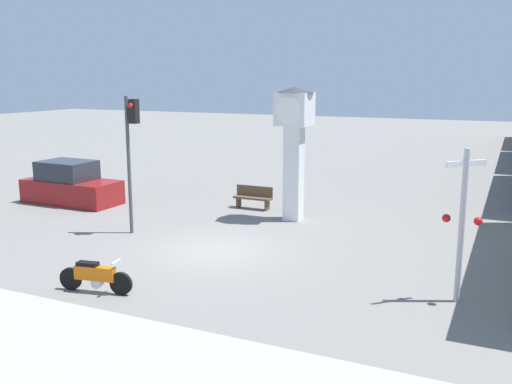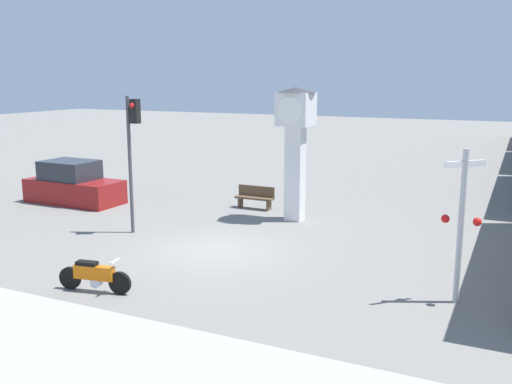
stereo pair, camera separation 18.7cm
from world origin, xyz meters
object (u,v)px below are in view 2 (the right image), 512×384
Objects in this scene: traffic_light at (132,141)px; parked_car at (73,185)px; motorcycle at (94,276)px; railroad_crossing_signal at (461,220)px; clock_tower at (296,133)px; bench at (255,197)px.

parked_car is (-5.39, 2.83, -2.44)m from traffic_light.
motorcycle is 8.98m from railroad_crossing_signal.
traffic_light is 1.10× the size of parked_car.
bench is at bearing 153.58° from clock_tower.
traffic_light is at bearing 106.17° from motorcycle.
traffic_light is (-2.43, 4.91, 2.77)m from motorcycle.
motorcycle is 0.40× the size of clock_tower.
traffic_light is at bearing -26.72° from parked_car.
clock_tower is (1.83, 8.97, 2.86)m from motorcycle.
bench is (-0.31, 10.03, 0.07)m from motorcycle.
bench is (2.11, 5.12, -2.70)m from traffic_light.
motorcycle is 0.46× the size of parked_car.
railroad_crossing_signal reaches higher than bench.
clock_tower is 3.67m from bench.
clock_tower is 1.05× the size of traffic_light.
parked_car is (-7.50, -2.29, 0.26)m from bench.
railroad_crossing_signal is (8.26, 3.13, 1.60)m from motorcycle.
railroad_crossing_signal is 16.76m from parked_car.
motorcycle is 11.00m from parked_car.
traffic_light is 10.89m from railroad_crossing_signal.
motorcycle is 1.22× the size of bench.
bench is at bearing 141.18° from railroad_crossing_signal.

